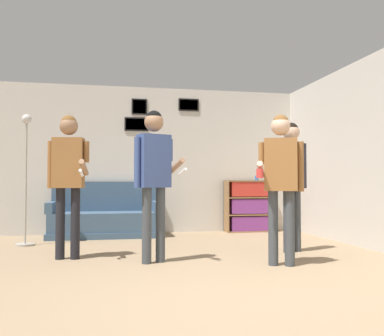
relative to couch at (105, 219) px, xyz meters
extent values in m
plane|color=#937A5B|center=(0.97, -4.37, -0.30)|extent=(20.00, 20.00, 0.00)
cube|color=beige|center=(0.97, 0.41, 1.05)|extent=(7.66, 0.06, 2.70)
cube|color=black|center=(0.61, 0.37, 2.03)|extent=(0.28, 0.02, 0.29)
cube|color=gray|center=(0.61, 0.36, 2.03)|extent=(0.24, 0.01, 0.25)
cube|color=black|center=(0.56, 0.37, 1.70)|extent=(0.43, 0.02, 0.25)
cube|color=beige|center=(0.56, 0.36, 1.70)|extent=(0.39, 0.01, 0.20)
cube|color=black|center=(1.54, 0.37, 2.10)|extent=(0.39, 0.02, 0.23)
cube|color=gray|center=(1.54, 0.36, 2.10)|extent=(0.34, 0.01, 0.19)
cube|color=beige|center=(3.64, -2.00, 1.05)|extent=(0.06, 7.16, 2.70)
cube|color=#3D5670|center=(0.00, -0.06, -0.25)|extent=(1.88, 0.80, 0.10)
cube|color=#3D5670|center=(0.00, -0.06, -0.04)|extent=(1.82, 0.74, 0.32)
cube|color=#3D5670|center=(0.00, 0.27, 0.38)|extent=(1.82, 0.14, 0.52)
cube|color=#3D5670|center=(-0.88, -0.06, 0.21)|extent=(0.12, 0.74, 0.18)
cube|color=#3D5670|center=(0.88, -0.06, 0.21)|extent=(0.12, 0.74, 0.18)
cube|color=olive|center=(2.23, 0.19, 0.18)|extent=(0.02, 0.30, 0.97)
cube|color=olive|center=(3.12, 0.19, 0.18)|extent=(0.02, 0.30, 0.97)
cube|color=olive|center=(2.67, 0.34, 0.18)|extent=(0.91, 0.01, 0.97)
cube|color=olive|center=(2.67, 0.19, -0.29)|extent=(0.86, 0.30, 0.02)
cube|color=olive|center=(2.67, 0.19, 0.65)|extent=(0.86, 0.30, 0.02)
cube|color=olive|center=(2.67, 0.19, 0.02)|extent=(0.86, 0.30, 0.02)
cube|color=olive|center=(2.67, 0.19, 0.34)|extent=(0.86, 0.30, 0.02)
cube|color=#7F3889|center=(2.67, 0.18, -0.15)|extent=(0.74, 0.26, 0.27)
cube|color=#7F3889|center=(2.67, 0.18, 0.18)|extent=(0.74, 0.26, 0.27)
cube|color=red|center=(2.67, 0.18, 0.50)|extent=(0.74, 0.26, 0.27)
cylinder|color=#ADA89E|center=(-1.14, -0.88, -0.29)|extent=(0.28, 0.28, 0.03)
cylinder|color=#ADA89E|center=(-1.14, -0.88, 0.61)|extent=(0.03, 0.03, 1.77)
sphere|color=silver|center=(-1.14, -0.88, 1.56)|extent=(0.14, 0.14, 0.14)
cylinder|color=black|center=(-0.51, -2.14, 0.13)|extent=(0.11, 0.11, 0.86)
cylinder|color=black|center=(-0.33, -2.17, 0.13)|extent=(0.11, 0.11, 0.86)
cube|color=#936033|center=(-0.42, -2.16, 0.86)|extent=(0.38, 0.25, 0.61)
sphere|color=#997051|center=(-0.42, -2.16, 1.31)|extent=(0.22, 0.22, 0.22)
sphere|color=brown|center=(-0.42, -2.16, 1.35)|extent=(0.19, 0.19, 0.19)
cylinder|color=#936033|center=(-0.21, -2.19, 1.00)|extent=(0.07, 0.07, 0.26)
cylinder|color=#997051|center=(-0.23, -2.33, 0.80)|extent=(0.11, 0.32, 0.19)
cylinder|color=white|center=(-0.25, -2.47, 0.73)|extent=(0.05, 0.14, 0.09)
cylinder|color=#936033|center=(-0.64, -2.13, 0.84)|extent=(0.07, 0.07, 0.57)
cylinder|color=#3D4247|center=(0.49, -2.63, 0.13)|extent=(0.11, 0.11, 0.87)
cylinder|color=#3D4247|center=(0.65, -2.56, 0.13)|extent=(0.11, 0.11, 0.87)
cube|color=#384C84|center=(0.57, -2.60, 0.87)|extent=(0.41, 0.32, 0.61)
sphere|color=#997051|center=(0.57, -2.60, 1.33)|extent=(0.22, 0.22, 0.22)
sphere|color=black|center=(0.57, -2.60, 1.36)|extent=(0.19, 0.19, 0.19)
cylinder|color=#384C84|center=(0.77, -2.51, 1.01)|extent=(0.07, 0.07, 0.26)
cylinder|color=#997051|center=(0.83, -2.65, 0.81)|extent=(0.18, 0.31, 0.19)
cylinder|color=white|center=(0.88, -2.78, 0.74)|extent=(0.09, 0.14, 0.09)
cylinder|color=#384C84|center=(0.37, -2.68, 0.85)|extent=(0.07, 0.07, 0.58)
cylinder|color=#3D4247|center=(1.87, -3.00, 0.11)|extent=(0.11, 0.11, 0.83)
cylinder|color=#3D4247|center=(2.03, -3.08, 0.11)|extent=(0.11, 0.11, 0.83)
cube|color=#936033|center=(1.95, -3.04, 0.82)|extent=(0.41, 0.33, 0.59)
sphere|color=#D1A889|center=(1.95, -3.04, 1.26)|extent=(0.21, 0.21, 0.21)
sphere|color=brown|center=(1.95, -3.04, 1.29)|extent=(0.18, 0.18, 0.18)
cylinder|color=#936033|center=(2.15, -3.13, 0.80)|extent=(0.07, 0.07, 0.55)
cylinder|color=#936033|center=(1.76, -2.95, 0.95)|extent=(0.07, 0.07, 0.25)
cylinder|color=#D1A889|center=(1.70, -3.08, 0.76)|extent=(0.18, 0.30, 0.19)
cylinder|color=red|center=(1.64, -3.20, 0.72)|extent=(0.08, 0.08, 0.10)
cylinder|color=#3D4247|center=(2.38, -2.22, 0.12)|extent=(0.11, 0.11, 0.85)
cylinder|color=#3D4247|center=(2.55, -2.15, 0.12)|extent=(0.11, 0.11, 0.85)
cube|color=#282833|center=(2.47, -2.19, 0.85)|extent=(0.41, 0.33, 0.60)
sphere|color=#D1A889|center=(2.47, -2.19, 1.30)|extent=(0.22, 0.22, 0.22)
sphere|color=black|center=(2.47, -2.19, 1.33)|extent=(0.19, 0.19, 0.19)
cylinder|color=#282833|center=(2.66, -2.10, 0.83)|extent=(0.07, 0.07, 0.57)
cylinder|color=#282833|center=(2.27, -2.27, 0.83)|extent=(0.07, 0.07, 0.57)
cylinder|color=blue|center=(2.83, 0.19, 0.71)|extent=(0.07, 0.07, 0.09)
camera|label=1|loc=(0.05, -7.54, 0.62)|focal=40.00mm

